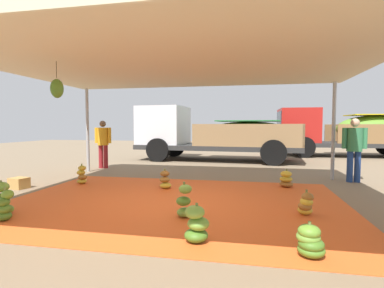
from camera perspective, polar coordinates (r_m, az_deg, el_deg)
ground_plane at (r=8.93m, az=1.34°, el=-6.34°), size 40.00×40.00×0.00m
tarp_orange at (r=6.05m, az=-3.55°, el=-11.06°), size 6.72×4.90×0.01m
tent_canopy at (r=5.90m, az=-4.01°, el=15.26°), size 8.00×7.00×2.81m
banana_bunch_0 at (r=3.86m, az=21.77°, el=-17.03°), size 0.43×0.42×0.42m
banana_bunch_1 at (r=7.75m, az=17.65°, el=-6.54°), size 0.42×0.45×0.45m
banana_bunch_2 at (r=8.31m, az=-20.43°, el=-5.67°), size 0.37×0.36×0.53m
banana_bunch_3 at (r=4.00m, az=0.87°, el=-15.34°), size 0.44×0.44×0.52m
banana_bunch_4 at (r=7.27m, az=-5.20°, el=-6.96°), size 0.35×0.36×0.48m
banana_bunch_5 at (r=5.01m, az=-1.46°, el=-11.14°), size 0.34×0.35×0.59m
banana_bunch_6 at (r=6.07m, az=-32.86°, el=-9.04°), size 0.48×0.46×0.59m
banana_bunch_7 at (r=5.70m, az=-32.33°, el=-10.10°), size 0.31×0.32×0.53m
banana_bunch_8 at (r=5.48m, az=21.06°, el=-10.80°), size 0.32×0.36×0.44m
cargo_truck_main at (r=13.14m, az=3.58°, el=2.07°), size 7.16×2.89×2.40m
cargo_truck_far at (r=16.69m, az=27.34°, el=2.25°), size 6.70×2.53×2.40m
worker_0 at (r=9.10m, az=28.77°, el=-0.19°), size 0.63×0.39×1.73m
worker_1 at (r=11.12m, az=-16.75°, el=0.65°), size 0.63×0.38×1.71m
crate_0 at (r=8.43m, az=-30.33°, el=-6.50°), size 0.46×0.40×0.26m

